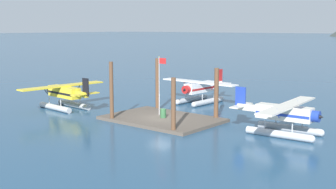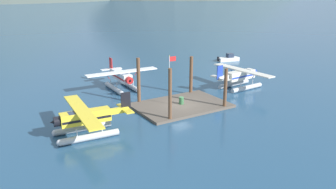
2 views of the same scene
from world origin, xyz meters
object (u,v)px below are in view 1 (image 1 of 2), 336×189
(fuel_drum, at_px, (163,113))
(seaplane_yellow_port_aft, at_px, (64,95))
(seaplane_white_bow_left, at_px, (200,90))
(flagpole, at_px, (160,79))
(seaplane_cream_stbd_fwd, at_px, (284,117))

(fuel_drum, xyz_separation_m, seaplane_yellow_port_aft, (-12.74, -2.32, 0.84))
(seaplane_white_bow_left, xyz_separation_m, seaplane_yellow_port_aft, (-9.64, -12.91, 0.00))
(flagpole, relative_size, fuel_drum, 6.82)
(seaplane_cream_stbd_fwd, height_order, seaplane_yellow_port_aft, same)
(seaplane_yellow_port_aft, bearing_deg, fuel_drum, 10.34)
(seaplane_white_bow_left, distance_m, seaplane_yellow_port_aft, 16.11)
(fuel_drum, bearing_deg, flagpole, 143.43)
(fuel_drum, relative_size, seaplane_yellow_port_aft, 0.08)
(seaplane_yellow_port_aft, bearing_deg, flagpole, 15.07)
(fuel_drum, relative_size, seaplane_white_bow_left, 0.08)
(flagpole, relative_size, seaplane_yellow_port_aft, 0.57)
(flagpole, relative_size, seaplane_white_bow_left, 0.57)
(flagpole, bearing_deg, seaplane_yellow_port_aft, -164.93)
(seaplane_yellow_port_aft, bearing_deg, seaplane_cream_stbd_fwd, 10.59)
(flagpole, relative_size, seaplane_cream_stbd_fwd, 0.57)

